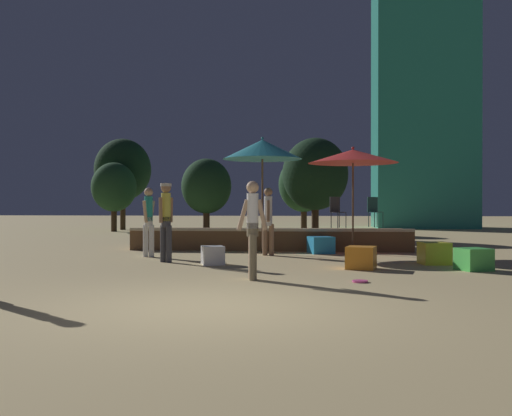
{
  "coord_description": "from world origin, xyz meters",
  "views": [
    {
      "loc": [
        1.31,
        -7.26,
        1.31
      ],
      "look_at": [
        0.0,
        6.03,
        1.24
      ],
      "focal_mm": 40.0,
      "sensor_mm": 36.0,
      "label": 1
    }
  ],
  "objects_px": {
    "person_4": "(166,217)",
    "bistro_chair_0": "(374,209)",
    "cube_seat_4": "(361,258)",
    "person_1": "(268,218)",
    "cube_seat_0": "(434,253)",
    "cube_seat_2": "(474,259)",
    "background_tree_2": "(123,170)",
    "cube_seat_3": "(321,245)",
    "frisbee_disc": "(360,281)",
    "background_tree_0": "(315,174)",
    "cube_seat_1": "(213,255)",
    "background_tree_4": "(304,184)",
    "person_0": "(149,219)",
    "background_tree_1": "(114,187)",
    "patio_umbrella_1": "(262,150)",
    "patio_umbrella_0": "(353,156)",
    "person_2": "(253,226)",
    "bistro_chair_1": "(337,209)",
    "background_tree_3": "(206,186)"
  },
  "relations": [
    {
      "from": "background_tree_1",
      "to": "cube_seat_4",
      "type": "bearing_deg",
      "value": -55.07
    },
    {
      "from": "patio_umbrella_0",
      "to": "background_tree_1",
      "type": "distance_m",
      "value": 15.75
    },
    {
      "from": "cube_seat_3",
      "to": "background_tree_0",
      "type": "distance_m",
      "value": 7.29
    },
    {
      "from": "cube_seat_2",
      "to": "background_tree_2",
      "type": "distance_m",
      "value": 21.91
    },
    {
      "from": "person_2",
      "to": "patio_umbrella_0",
      "type": "bearing_deg",
      "value": -32.04
    },
    {
      "from": "patio_umbrella_1",
      "to": "cube_seat_4",
      "type": "bearing_deg",
      "value": -57.26
    },
    {
      "from": "person_0",
      "to": "person_4",
      "type": "xyz_separation_m",
      "value": [
        0.78,
        -1.26,
        0.09
      ]
    },
    {
      "from": "background_tree_2",
      "to": "cube_seat_1",
      "type": "bearing_deg",
      "value": -65.21
    },
    {
      "from": "patio_umbrella_1",
      "to": "background_tree_0",
      "type": "relative_size",
      "value": 0.81
    },
    {
      "from": "person_2",
      "to": "background_tree_1",
      "type": "xyz_separation_m",
      "value": [
        -8.64,
        17.2,
        1.23
      ]
    },
    {
      "from": "background_tree_1",
      "to": "cube_seat_0",
      "type": "bearing_deg",
      "value": -48.93
    },
    {
      "from": "person_4",
      "to": "background_tree_4",
      "type": "distance_m",
      "value": 14.08
    },
    {
      "from": "cube_seat_0",
      "to": "cube_seat_2",
      "type": "relative_size",
      "value": 0.93
    },
    {
      "from": "cube_seat_3",
      "to": "cube_seat_4",
      "type": "height_order",
      "value": "cube_seat_4"
    },
    {
      "from": "cube_seat_1",
      "to": "background_tree_3",
      "type": "bearing_deg",
      "value": 101.32
    },
    {
      "from": "patio_umbrella_1",
      "to": "person_4",
      "type": "distance_m",
      "value": 3.8
    },
    {
      "from": "patio_umbrella_0",
      "to": "person_0",
      "type": "bearing_deg",
      "value": -162.74
    },
    {
      "from": "cube_seat_1",
      "to": "cube_seat_4",
      "type": "xyz_separation_m",
      "value": [
        3.16,
        -0.51,
        0.03
      ]
    },
    {
      "from": "cube_seat_2",
      "to": "background_tree_3",
      "type": "bearing_deg",
      "value": 122.5
    },
    {
      "from": "cube_seat_2",
      "to": "bistro_chair_0",
      "type": "xyz_separation_m",
      "value": [
        -1.38,
        5.54,
        0.97
      ]
    },
    {
      "from": "cube_seat_4",
      "to": "person_1",
      "type": "relative_size",
      "value": 0.39
    },
    {
      "from": "patio_umbrella_0",
      "to": "bistro_chair_1",
      "type": "height_order",
      "value": "patio_umbrella_0"
    },
    {
      "from": "background_tree_2",
      "to": "cube_seat_3",
      "type": "bearing_deg",
      "value": -53.28
    },
    {
      "from": "background_tree_1",
      "to": "background_tree_4",
      "type": "relative_size",
      "value": 0.95
    },
    {
      "from": "patio_umbrella_0",
      "to": "person_2",
      "type": "relative_size",
      "value": 1.67
    },
    {
      "from": "person_2",
      "to": "background_tree_3",
      "type": "relative_size",
      "value": 0.53
    },
    {
      "from": "bistro_chair_0",
      "to": "background_tree_0",
      "type": "bearing_deg",
      "value": 80.68
    },
    {
      "from": "person_4",
      "to": "background_tree_4",
      "type": "height_order",
      "value": "background_tree_4"
    },
    {
      "from": "patio_umbrella_0",
      "to": "person_4",
      "type": "distance_m",
      "value": 5.51
    },
    {
      "from": "patio_umbrella_1",
      "to": "cube_seat_3",
      "type": "xyz_separation_m",
      "value": [
        1.59,
        0.02,
        -2.59
      ]
    },
    {
      "from": "cube_seat_1",
      "to": "bistro_chair_0",
      "type": "relative_size",
      "value": 0.66
    },
    {
      "from": "cube_seat_3",
      "to": "background_tree_0",
      "type": "bearing_deg",
      "value": 91.01
    },
    {
      "from": "person_1",
      "to": "background_tree_1",
      "type": "relative_size",
      "value": 0.52
    },
    {
      "from": "person_0",
      "to": "frisbee_disc",
      "type": "height_order",
      "value": "person_0"
    },
    {
      "from": "background_tree_1",
      "to": "patio_umbrella_1",
      "type": "bearing_deg",
      "value": -54.41
    },
    {
      "from": "cube_seat_2",
      "to": "person_1",
      "type": "bearing_deg",
      "value": 145.73
    },
    {
      "from": "cube_seat_2",
      "to": "person_0",
      "type": "bearing_deg",
      "value": 163.11
    },
    {
      "from": "cube_seat_3",
      "to": "frisbee_disc",
      "type": "distance_m",
      "value": 5.75
    },
    {
      "from": "cube_seat_1",
      "to": "cube_seat_4",
      "type": "bearing_deg",
      "value": -9.18
    },
    {
      "from": "person_4",
      "to": "bistro_chair_0",
      "type": "relative_size",
      "value": 2.01
    },
    {
      "from": "patio_umbrella_0",
      "to": "background_tree_0",
      "type": "distance_m",
      "value": 6.86
    },
    {
      "from": "background_tree_2",
      "to": "background_tree_0",
      "type": "bearing_deg",
      "value": -33.67
    },
    {
      "from": "person_1",
      "to": "background_tree_4",
      "type": "distance_m",
      "value": 11.8
    },
    {
      "from": "person_0",
      "to": "background_tree_4",
      "type": "height_order",
      "value": "background_tree_4"
    },
    {
      "from": "patio_umbrella_1",
      "to": "cube_seat_2",
      "type": "distance_m",
      "value": 6.42
    },
    {
      "from": "patio_umbrella_1",
      "to": "person_4",
      "type": "height_order",
      "value": "patio_umbrella_1"
    },
    {
      "from": "cube_seat_1",
      "to": "person_4",
      "type": "distance_m",
      "value": 1.49
    },
    {
      "from": "person_2",
      "to": "bistro_chair_1",
      "type": "height_order",
      "value": "person_2"
    },
    {
      "from": "cube_seat_3",
      "to": "person_4",
      "type": "bearing_deg",
      "value": -142.38
    },
    {
      "from": "cube_seat_4",
      "to": "background_tree_1",
      "type": "distance_m",
      "value": 18.75
    }
  ]
}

